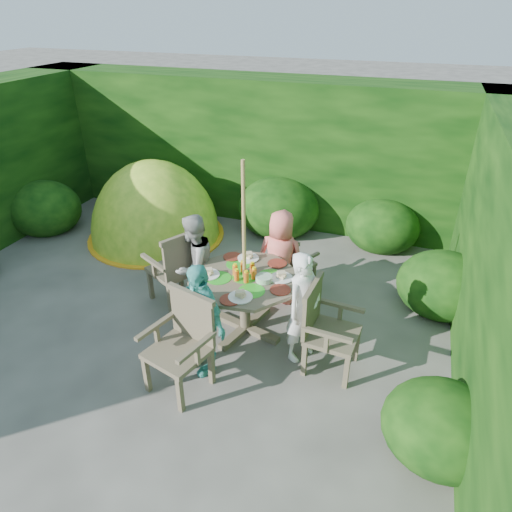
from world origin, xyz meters
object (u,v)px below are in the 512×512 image
(garden_chair_left, at_px, (177,267))
(child_left, at_px, (194,265))
(garden_chair_back, at_px, (291,261))
(child_back, at_px, (280,258))
(garden_chair_front, at_px, (183,342))
(garden_chair_right, at_px, (325,327))
(child_right, at_px, (303,307))
(child_front, at_px, (201,319))
(parasol_pole, at_px, (244,253))
(dome_tent, at_px, (157,236))
(patio_table, at_px, (245,286))

(garden_chair_left, distance_m, child_left, 0.31)
(garden_chair_back, distance_m, child_back, 0.37)
(garden_chair_front, relative_size, child_left, 0.76)
(garden_chair_back, relative_size, child_left, 0.64)
(garden_chair_right, relative_size, garden_chair_back, 1.17)
(garden_chair_left, distance_m, child_right, 1.89)
(child_back, bearing_deg, garden_chair_left, 21.12)
(garden_chair_left, distance_m, child_front, 1.34)
(garden_chair_back, xyz_separation_m, child_right, (0.50, -1.28, 0.21))
(parasol_pole, relative_size, garden_chair_front, 2.13)
(child_right, distance_m, child_back, 1.13)
(parasol_pole, height_order, child_back, parasol_pole)
(child_right, relative_size, dome_tent, 0.48)
(child_left, bearing_deg, garden_chair_front, 30.15)
(parasol_pole, xyz_separation_m, garden_chair_right, (1.05, -0.30, -0.56))
(child_back, bearing_deg, child_front, 74.13)
(garden_chair_left, bearing_deg, dome_tent, -113.09)
(patio_table, distance_m, parasol_pole, 0.44)
(garden_chair_right, height_order, child_back, child_back)
(patio_table, height_order, dome_tent, dome_tent)
(child_right, relative_size, child_front, 1.00)
(garden_chair_right, distance_m, dome_tent, 4.12)
(child_back, bearing_deg, parasol_pole, 74.13)
(child_left, distance_m, dome_tent, 2.44)
(child_left, bearing_deg, patio_table, 83.88)
(patio_table, relative_size, dome_tent, 0.59)
(parasol_pole, bearing_deg, child_right, -15.18)
(garden_chair_right, distance_m, child_right, 0.32)
(parasol_pole, height_order, child_right, parasol_pole)
(garden_chair_left, relative_size, child_left, 0.78)
(dome_tent, bearing_deg, child_right, -53.19)
(parasol_pole, height_order, garden_chair_right, parasol_pole)
(child_right, relative_size, child_back, 1.01)
(patio_table, bearing_deg, garden_chair_front, -105.38)
(garden_chair_right, bearing_deg, child_front, 114.73)
(child_left, xyz_separation_m, child_back, (0.98, 0.56, -0.02))
(parasol_pole, distance_m, garden_chair_back, 1.28)
(patio_table, distance_m, child_back, 0.80)
(garden_chair_back, xyz_separation_m, garden_chair_front, (-0.56, -2.12, 0.09))
(child_right, bearing_deg, child_front, 145.97)
(garden_chair_left, bearing_deg, child_right, 103.27)
(patio_table, xyz_separation_m, garden_chair_right, (1.04, -0.30, -0.12))
(garden_chair_right, bearing_deg, garden_chair_back, 33.72)
(parasol_pole, xyz_separation_m, child_right, (0.77, -0.21, -0.43))
(parasol_pole, bearing_deg, garden_chair_left, 165.89)
(patio_table, relative_size, garden_chair_right, 1.63)
(child_back, distance_m, dome_tent, 2.91)
(dome_tent, bearing_deg, garden_chair_left, -70.32)
(patio_table, relative_size, garden_chair_back, 1.91)
(garden_chair_front, bearing_deg, child_left, 126.88)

